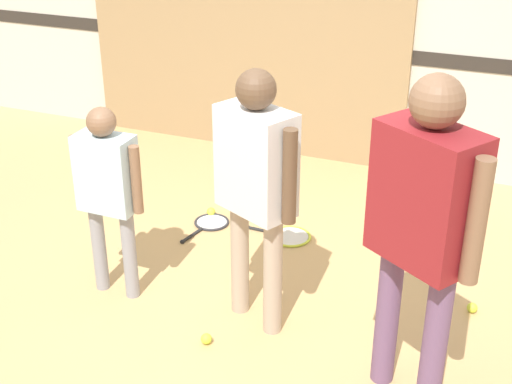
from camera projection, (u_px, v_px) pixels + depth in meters
ground_plane at (220, 316)px, 4.42m from camera, size 16.00×16.00×0.00m
wall_panel at (243, 57)px, 6.53m from camera, size 3.07×0.05×1.75m
person_instructor at (256, 175)px, 3.97m from camera, size 0.55×0.41×1.59m
person_student_left at (107, 183)px, 4.33m from camera, size 0.48×0.20×1.27m
person_student_right at (424, 213)px, 3.32m from camera, size 0.58×0.49×1.76m
racket_spare_on_floor at (210, 223)px, 5.48m from camera, size 0.32×0.53×0.03m
racket_second_spare at (288, 236)px, 5.30m from camera, size 0.52×0.32×0.03m
tennis_ball_near_instructor at (206, 339)px, 4.17m from camera, size 0.07×0.07×0.07m
tennis_ball_by_spare_racket at (211, 212)px, 5.60m from camera, size 0.07×0.07×0.07m
tennis_ball_stray_left at (472, 308)px, 4.45m from camera, size 0.07×0.07×0.07m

